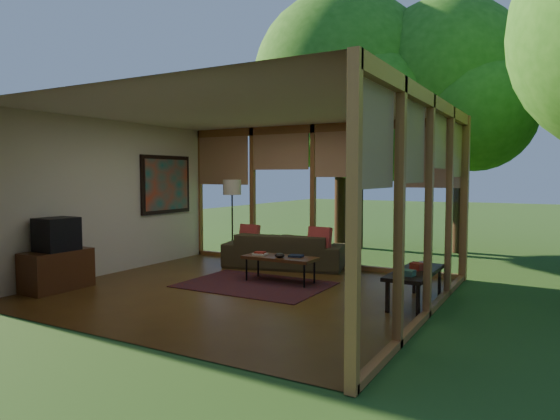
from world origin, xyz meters
The scene contains 25 objects.
floor centered at (0.00, 0.00, 0.00)m, with size 5.50×5.50×0.00m, color brown.
ceiling centered at (0.00, 0.00, 2.70)m, with size 5.50×5.50×0.00m, color silver.
wall_left centered at (-2.75, 0.00, 1.35)m, with size 0.04×5.00×2.70m, color beige.
wall_front centered at (0.00, -2.50, 1.35)m, with size 5.50×0.04×2.70m, color beige.
window_wall_back centered at (0.00, 2.50, 1.35)m, with size 5.50×0.12×2.70m, color #975C2F.
window_wall_right centered at (2.75, 0.00, 1.35)m, with size 0.12×5.00×2.70m, color #975C2F.
tree_nw centered at (-0.54, 5.21, 3.94)m, with size 4.32×4.32×6.11m.
tree_ne centered at (1.81, 5.62, 3.89)m, with size 3.57×3.57×5.69m.
rug centered at (-0.04, 0.46, 0.01)m, with size 2.25×1.59×0.01m, color maroon.
sofa centered at (-0.35, 2.00, 0.33)m, with size 2.23×0.87×0.65m, color #3E351F.
pillow_left centered at (-1.10, 1.95, 0.58)m, with size 0.39×0.13×0.39m, color #9C0E11.
pillow_right centered at (0.40, 1.95, 0.59)m, with size 0.42×0.14×0.42m, color #9C0E11.
ct_book_lower centered at (-0.13, 0.77, 0.44)m, with size 0.22×0.17×0.03m, color beige.
ct_book_upper centered at (-0.13, 0.77, 0.47)m, with size 0.17×0.13×0.03m, color maroon.
ct_book_side centered at (0.47, 0.90, 0.44)m, with size 0.22×0.17×0.03m, color #151E30.
ct_bowl centered at (0.27, 0.72, 0.46)m, with size 0.16×0.16×0.07m, color black.
media_cabinet centered at (-2.47, -1.29, 0.30)m, with size 0.50×1.00×0.60m, color #532E16.
television centered at (-2.45, -1.29, 0.85)m, with size 0.45×0.55×0.50m, color black.
console_book_a centered at (2.40, 0.15, 0.49)m, with size 0.20×0.15×0.07m, color #355E4F.
console_book_b centered at (2.40, 0.60, 0.50)m, with size 0.21×0.15×0.09m, color maroon.
console_book_c centered at (2.40, 1.00, 0.48)m, with size 0.20×0.14×0.05m, color beige.
floor_lamp centered at (-1.54, 2.00, 1.41)m, with size 0.36×0.36×1.65m.
coffee_table centered at (0.22, 0.82, 0.39)m, with size 1.20×0.50×0.43m.
side_console centered at (2.40, 0.55, 0.41)m, with size 0.60×1.40×0.46m.
wall_painting centered at (-2.71, 1.40, 1.55)m, with size 0.06×1.35×1.15m.
Camera 1 is at (4.15, -6.13, 1.74)m, focal length 32.00 mm.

